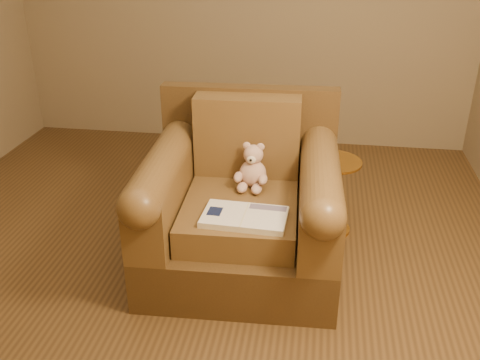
# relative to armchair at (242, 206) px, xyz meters

# --- Properties ---
(floor) EXTENTS (4.00, 4.00, 0.00)m
(floor) POSITION_rel_armchair_xyz_m (-0.30, 0.00, -0.37)
(floor) COLOR brown
(floor) RESTS_ON ground
(armchair) EXTENTS (1.11, 1.06, 0.97)m
(armchair) POSITION_rel_armchair_xyz_m (0.00, 0.00, 0.00)
(armchair) COLOR #4B3419
(armchair) RESTS_ON floor
(teddy_bear) EXTENTS (0.20, 0.22, 0.27)m
(teddy_bear) POSITION_rel_armchair_xyz_m (0.04, 0.09, 0.19)
(teddy_bear) COLOR #D3A893
(teddy_bear) RESTS_ON armchair
(guidebook) EXTENTS (0.45, 0.28, 0.04)m
(guidebook) POSITION_rel_armchair_xyz_m (0.06, -0.30, 0.10)
(guidebook) COLOR beige
(guidebook) RESTS_ON armchair
(side_table) EXTENTS (0.36, 0.36, 0.50)m
(side_table) POSITION_rel_armchair_xyz_m (0.51, 0.44, -0.10)
(side_table) COLOR gold
(side_table) RESTS_ON floor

